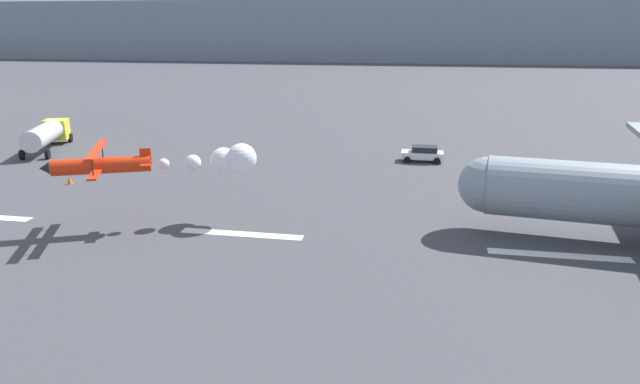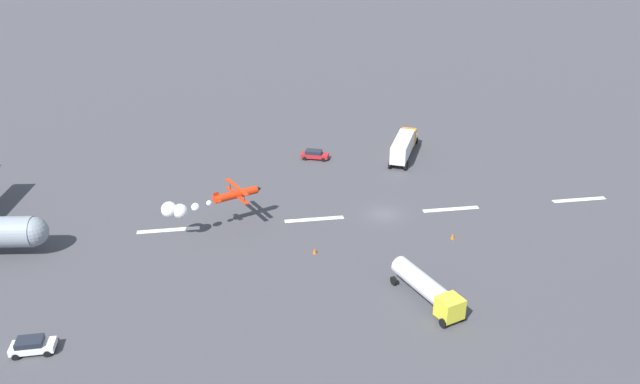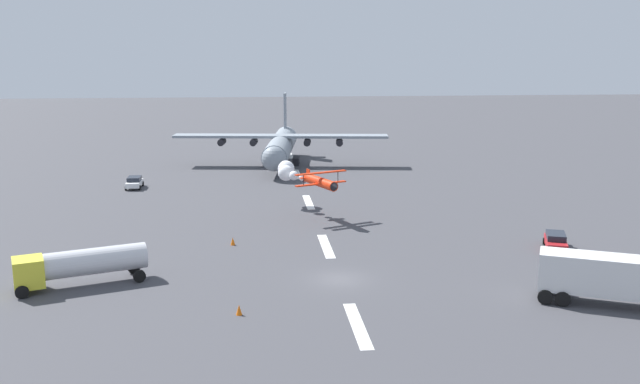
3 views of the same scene
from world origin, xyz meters
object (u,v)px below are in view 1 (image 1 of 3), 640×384
fuel_tanker_truck (46,134)px  airport_staff_sedan (423,153)px  traffic_cone_far (69,180)px  stunt_biplane_red (186,162)px

fuel_tanker_truck → airport_staff_sedan: 39.44m
airport_staff_sedan → traffic_cone_far: 32.18m
fuel_tanker_truck → airport_staff_sedan: bearing=2.9°
stunt_biplane_red → airport_staff_sedan: bearing=53.8°
traffic_cone_far → stunt_biplane_red: bearing=-27.7°
stunt_biplane_red → traffic_cone_far: (-13.77, 7.22, -3.84)m
fuel_tanker_truck → traffic_cone_far: (10.28, -11.72, -1.38)m
airport_staff_sedan → traffic_cone_far: bearing=-154.7°
airport_staff_sedan → traffic_cone_far: airport_staff_sedan is taller
stunt_biplane_red → fuel_tanker_truck: stunt_biplane_red is taller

